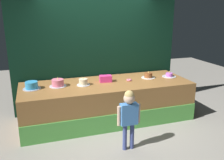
# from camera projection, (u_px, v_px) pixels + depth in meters

# --- Properties ---
(ground_plane) EXTENTS (12.00, 12.00, 0.00)m
(ground_plane) POSITION_uv_depth(u_px,v_px,m) (116.00, 131.00, 4.67)
(ground_plane) COLOR gray
(stage_platform) EXTENTS (3.47, 1.23, 0.80)m
(stage_platform) POSITION_uv_depth(u_px,v_px,m) (107.00, 101.00, 5.10)
(stage_platform) COLOR #9E6B38
(stage_platform) RESTS_ON ground_plane
(curtain_backdrop) EXTENTS (3.77, 0.08, 2.65)m
(curtain_backdrop) POSITION_uv_depth(u_px,v_px,m) (98.00, 52.00, 5.49)
(curtain_backdrop) COLOR black
(curtain_backdrop) RESTS_ON ground_plane
(child_figure) EXTENTS (0.40, 0.18, 1.03)m
(child_figure) POSITION_uv_depth(u_px,v_px,m) (129.00, 112.00, 3.90)
(child_figure) COLOR #3F4C8C
(child_figure) RESTS_ON ground_plane
(pink_box) EXTENTS (0.27, 0.19, 0.13)m
(pink_box) POSITION_uv_depth(u_px,v_px,m) (106.00, 79.00, 5.06)
(pink_box) COLOR #E93688
(pink_box) RESTS_ON stage_platform
(donut) EXTENTS (0.11, 0.11, 0.04)m
(donut) POSITION_uv_depth(u_px,v_px,m) (129.00, 80.00, 5.14)
(donut) COLOR pink
(donut) RESTS_ON stage_platform
(cake_far_left) EXTENTS (0.33, 0.33, 0.14)m
(cake_far_left) POSITION_uv_depth(u_px,v_px,m) (32.00, 86.00, 4.60)
(cake_far_left) COLOR silver
(cake_far_left) RESTS_ON stage_platform
(cake_left) EXTENTS (0.33, 0.33, 0.19)m
(cake_left) POSITION_uv_depth(u_px,v_px,m) (58.00, 83.00, 4.76)
(cake_left) COLOR silver
(cake_left) RESTS_ON stage_platform
(cake_center) EXTENTS (0.27, 0.27, 0.17)m
(cake_center) POSITION_uv_depth(u_px,v_px,m) (83.00, 82.00, 4.84)
(cake_center) COLOR silver
(cake_center) RESTS_ON stage_platform
(cake_right) EXTENTS (0.30, 0.30, 0.16)m
(cake_right) POSITION_uv_depth(u_px,v_px,m) (148.00, 76.00, 5.36)
(cake_right) COLOR white
(cake_right) RESTS_ON stage_platform
(cake_far_right) EXTENTS (0.31, 0.31, 0.14)m
(cake_far_right) POSITION_uv_depth(u_px,v_px,m) (169.00, 75.00, 5.46)
(cake_far_right) COLOR silver
(cake_far_right) RESTS_ON stage_platform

